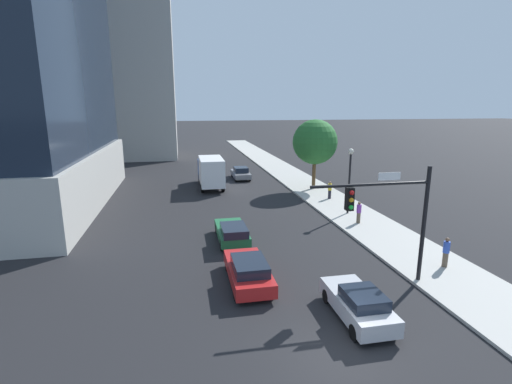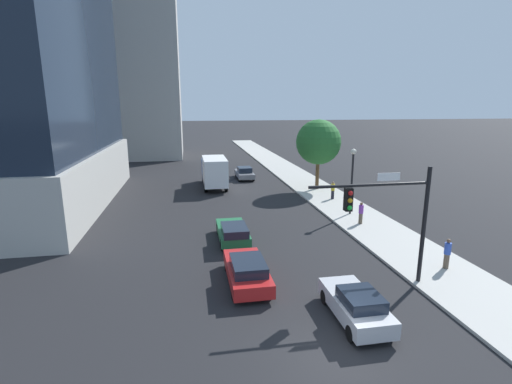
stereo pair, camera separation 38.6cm
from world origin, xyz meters
The scene contains 14 objects.
ground_plane centered at (0.00, 0.00, 0.00)m, with size 400.00×400.00×0.00m, color black.
sidewalk centered at (8.04, 20.00, 0.07)m, with size 4.53×120.00×0.15m, color #B2AFA8.
construction_building centered at (-12.10, 55.87, 18.88)m, with size 22.50×14.69×44.95m.
traffic_light_pole centered at (4.29, 4.53, 3.99)m, with size 5.91×0.48×5.71m.
street_lamp centered at (7.76, 16.16, 3.60)m, with size 0.44×0.44×5.18m.
street_tree centered at (8.19, 25.34, 4.95)m, with size 4.52×4.52×7.07m.
car_red centered at (-2.15, 6.02, 0.70)m, with size 1.87×4.65×1.39m.
car_green centered at (-2.15, 11.86, 0.70)m, with size 1.81×4.50×1.35m.
car_silver centered at (1.71, 2.05, 0.70)m, with size 1.72×4.07×1.41m.
car_gray centered at (1.71, 32.65, 0.70)m, with size 1.85×4.51×1.43m.
box_truck centered at (-2.15, 28.55, 1.81)m, with size 2.36×7.53×3.28m.
pedestrian_blue_shirt centered at (8.48, 5.61, 0.98)m, with size 0.34×0.34×1.64m.
pedestrian_yellow_shirt centered at (8.17, 20.96, 0.97)m, with size 0.34×0.34×1.61m.
pedestrian_purple_shirt centered at (7.43, 13.60, 0.96)m, with size 0.34×0.34×1.60m.
Camera 1 is at (-5.13, -10.71, 8.63)m, focal length 26.28 mm.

